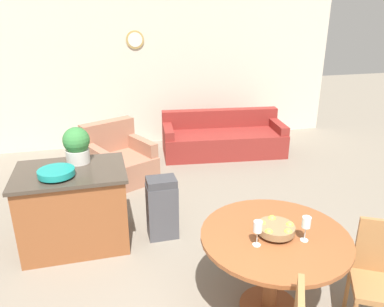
% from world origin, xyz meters
% --- Properties ---
extents(wall_back, '(8.00, 0.09, 2.70)m').
position_xyz_m(wall_back, '(0.00, 5.71, 1.35)').
color(wall_back, beige).
rests_on(wall_back, ground_plane).
extents(dining_table, '(1.23, 1.23, 0.78)m').
position_xyz_m(dining_table, '(0.56, 0.89, 0.60)').
color(dining_table, brown).
rests_on(dining_table, ground_plane).
extents(dining_chair_near_right, '(0.57, 0.57, 0.93)m').
position_xyz_m(dining_chair_near_right, '(1.34, 0.54, 0.51)').
color(dining_chair_near_right, '#9E6B3D').
rests_on(dining_chair_near_right, ground_plane).
extents(fruit_bowl, '(0.31, 0.31, 0.11)m').
position_xyz_m(fruit_bowl, '(0.56, 0.89, 0.84)').
color(fruit_bowl, olive).
rests_on(fruit_bowl, dining_table).
extents(wine_glass_left, '(0.07, 0.07, 0.21)m').
position_xyz_m(wine_glass_left, '(0.36, 0.79, 0.93)').
color(wine_glass_left, silver).
rests_on(wine_glass_left, dining_table).
extents(wine_glass_right, '(0.07, 0.07, 0.21)m').
position_xyz_m(wine_glass_right, '(0.75, 0.76, 0.93)').
color(wine_glass_right, silver).
rests_on(wine_glass_right, dining_table).
extents(kitchen_island, '(1.17, 0.83, 0.91)m').
position_xyz_m(kitchen_island, '(-1.11, 2.38, 0.46)').
color(kitchen_island, brown).
rests_on(kitchen_island, ground_plane).
extents(teal_bowl, '(0.37, 0.37, 0.09)m').
position_xyz_m(teal_bowl, '(-1.22, 2.23, 0.96)').
color(teal_bowl, teal).
rests_on(teal_bowl, kitchen_island).
extents(potted_plant, '(0.29, 0.29, 0.41)m').
position_xyz_m(potted_plant, '(-1.02, 2.59, 1.11)').
color(potted_plant, beige).
rests_on(potted_plant, kitchen_island).
extents(trash_bin, '(0.34, 0.26, 0.74)m').
position_xyz_m(trash_bin, '(-0.14, 2.28, 0.37)').
color(trash_bin, '#47474C').
rests_on(trash_bin, ground_plane).
extents(couch, '(2.28, 1.14, 0.75)m').
position_xyz_m(couch, '(1.44, 4.72, 0.27)').
color(couch, maroon).
rests_on(couch, ground_plane).
extents(armchair, '(1.16, 1.18, 0.88)m').
position_xyz_m(armchair, '(-0.51, 4.02, 0.30)').
color(armchair, '#A87056').
rests_on(armchair, ground_plane).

